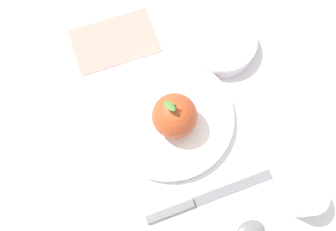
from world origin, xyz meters
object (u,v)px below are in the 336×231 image
at_px(apple, 175,116).
at_px(linen_napkin, 114,41).
at_px(side_bowl, 222,43).
at_px(cup, 304,197).
at_px(knife, 198,201).
at_px(dinner_plate, 168,117).

distance_m(apple, linen_napkin, 0.22).
height_order(side_bowl, linen_napkin, side_bowl).
relative_size(cup, knife, 0.28).
relative_size(cup, linen_napkin, 0.39).
bearing_deg(linen_napkin, side_bowl, 171.17).
bearing_deg(apple, dinner_plate, -55.54).
height_order(knife, linen_napkin, knife).
xyz_separation_m(side_bowl, linen_napkin, (0.21, -0.03, -0.02)).
bearing_deg(side_bowl, cup, 108.01).
height_order(dinner_plate, cup, cup).
bearing_deg(apple, knife, 102.24).
relative_size(apple, knife, 0.42).
xyz_separation_m(cup, linen_napkin, (0.31, -0.33, -0.03)).
xyz_separation_m(apple, linen_napkin, (0.10, -0.19, -0.06)).
bearing_deg(apple, side_bowl, -124.27).
distance_m(dinner_plate, cup, 0.27).
xyz_separation_m(side_bowl, knife, (0.07, 0.29, -0.02)).
xyz_separation_m(cup, knife, (0.17, -0.01, -0.03)).
xyz_separation_m(dinner_plate, cup, (-0.21, 0.16, 0.02)).
distance_m(apple, cup, 0.25).
xyz_separation_m(apple, side_bowl, (-0.10, -0.15, -0.04)).
bearing_deg(side_bowl, dinner_plate, 50.46).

